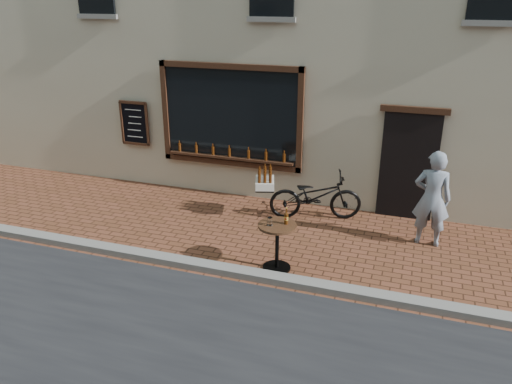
% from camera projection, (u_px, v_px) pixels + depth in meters
% --- Properties ---
extents(ground, '(90.00, 90.00, 0.00)m').
position_uv_depth(ground, '(266.00, 287.00, 7.92)').
color(ground, brown).
rests_on(ground, ground).
extents(kerb, '(90.00, 0.25, 0.12)m').
position_uv_depth(kerb, '(270.00, 277.00, 8.08)').
color(kerb, slate).
rests_on(kerb, ground).
extents(cargo_bicycle, '(2.23, 1.21, 1.05)m').
position_uv_depth(cargo_bicycle, '(314.00, 195.00, 10.15)').
color(cargo_bicycle, black).
rests_on(cargo_bicycle, ground).
extents(bistro_table, '(0.64, 0.64, 1.11)m').
position_uv_depth(bistro_table, '(277.00, 237.00, 8.24)').
color(bistro_table, black).
rests_on(bistro_table, ground).
extents(pedestrian, '(0.67, 0.44, 1.80)m').
position_uv_depth(pedestrian, '(432.00, 199.00, 8.97)').
color(pedestrian, gray).
rests_on(pedestrian, ground).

